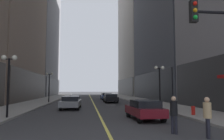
% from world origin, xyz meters
% --- Properties ---
extents(ground_plane, '(200.00, 200.00, 0.00)m').
position_xyz_m(ground_plane, '(0.00, 35.00, 0.00)').
color(ground_plane, '#38383A').
extents(sidewalk_left, '(4.50, 78.00, 0.15)m').
position_xyz_m(sidewalk_left, '(-8.25, 35.00, 0.07)').
color(sidewalk_left, gray).
rests_on(sidewalk_left, ground).
extents(sidewalk_right, '(4.50, 78.00, 0.15)m').
position_xyz_m(sidewalk_right, '(8.25, 35.00, 0.07)').
color(sidewalk_right, gray).
rests_on(sidewalk_right, ground).
extents(lane_centre_stripe, '(0.16, 70.00, 0.01)m').
position_xyz_m(lane_centre_stripe, '(0.00, 35.00, 0.00)').
color(lane_centre_stripe, '#E5D64C').
rests_on(lane_centre_stripe, ground).
extents(building_left_far, '(12.24, 26.00, 45.79)m').
position_xyz_m(building_left_far, '(-16.52, 60.00, 22.81)').
color(building_left_far, gray).
rests_on(building_left_far, ground).
extents(building_right_far, '(13.52, 26.00, 46.31)m').
position_xyz_m(building_right_far, '(17.16, 60.00, 23.08)').
color(building_right_far, '#A8A399').
rests_on(building_right_far, ground).
extents(car_maroon, '(1.94, 4.19, 1.32)m').
position_xyz_m(car_maroon, '(2.88, 9.68, 0.72)').
color(car_maroon, maroon).
rests_on(car_maroon, ground).
extents(car_grey, '(2.06, 4.84, 1.32)m').
position_xyz_m(car_grey, '(-2.61, 18.26, 0.72)').
color(car_grey, slate).
rests_on(car_grey, ground).
extents(car_black, '(1.92, 4.72, 1.32)m').
position_xyz_m(car_black, '(2.59, 27.84, 0.72)').
color(car_black, black).
rests_on(car_black, ground).
extents(car_blue, '(1.98, 4.79, 1.32)m').
position_xyz_m(car_blue, '(2.65, 35.60, 0.72)').
color(car_blue, navy).
rests_on(car_blue, ground).
extents(pedestrian_in_tan_trench, '(0.42, 0.42, 1.74)m').
position_xyz_m(pedestrian_in_tan_trench, '(4.10, 4.01, 1.02)').
color(pedestrian_in_tan_trench, black).
rests_on(pedestrian_in_tan_trench, ground).
extents(pedestrian_in_black_coat, '(0.47, 0.47, 1.74)m').
position_xyz_m(pedestrian_in_black_coat, '(3.02, 5.00, 1.02)').
color(pedestrian_in_black_coat, black).
rests_on(pedestrian_in_black_coat, ground).
extents(street_lamp_left_near, '(1.06, 0.36, 4.43)m').
position_xyz_m(street_lamp_left_near, '(-6.40, 10.86, 3.26)').
color(street_lamp_left_near, black).
rests_on(street_lamp_left_near, ground).
extents(street_lamp_left_far, '(1.06, 0.36, 4.43)m').
position_xyz_m(street_lamp_left_far, '(-6.40, 27.53, 3.26)').
color(street_lamp_left_far, black).
rests_on(street_lamp_left_far, ground).
extents(street_lamp_right_mid, '(1.06, 0.36, 4.43)m').
position_xyz_m(street_lamp_right_mid, '(6.40, 16.62, 3.26)').
color(street_lamp_right_mid, black).
rests_on(street_lamp_right_mid, ground).
extents(fire_hydrant_right, '(0.28, 0.28, 0.80)m').
position_xyz_m(fire_hydrant_right, '(6.90, 10.71, 0.40)').
color(fire_hydrant_right, red).
rests_on(fire_hydrant_right, ground).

